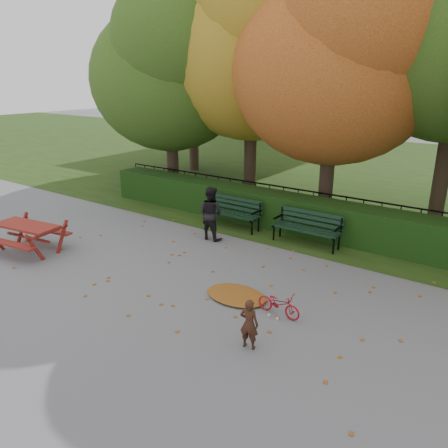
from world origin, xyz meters
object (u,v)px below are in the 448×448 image
Objects in this scene: tree_b at (258,38)px; picnic_table at (27,231)px; bench_right at (308,225)px; tree_a at (171,67)px; child at (249,324)px; tree_f at (194,40)px; adult at (211,213)px; tree_c at (344,53)px; bicycle at (279,304)px; bench_left at (233,210)px.

picnic_table is (-1.98, -7.63, -4.84)m from tree_b.
picnic_table is at bearing -140.30° from bench_right.
tree_a reaches higher than child.
tree_f is 10.47× the size of child.
child is 0.60× the size of adult.
tree_f is at bearing -57.39° from child.
tree_c is at bearing -87.72° from child.
adult is 4.30m from bicycle.
picnic_table is 6.75m from bicycle.
child is at bearing -77.90° from tree_c.
tree_b is at bearing 38.26° from bicycle.
adult is at bearing -37.44° from tree_a.
child reaches higher than bicycle.
tree_f is at bearing 48.81° from bicycle.
tree_f reaches higher than tree_b.
tree_b is 6.40m from adult.
tree_f is 11.19m from bench_right.
tree_f is 5.10× the size of bench_right.
tree_a is 0.94× the size of tree_c.
tree_b is at bearing -27.99° from tree_f.
bench_left and bench_right have the same top height.
picnic_table is 4.69m from adult.
tree_c reaches higher than adult.
bench_left is at bearing -69.42° from tree_b.
tree_b is at bearing 66.79° from picnic_table.
bench_left is at bearing -43.51° from tree_f.
tree_f is 15.01m from child.
child is (4.80, -7.89, -4.96)m from tree_b.
bench_left is at bearing -85.73° from adult.
bicycle is at bearing -76.47° from tree_c.
bicycle is (3.56, -3.65, -0.29)m from bench_left.
child reaches higher than picnic_table.
tree_b reaches higher than bench_right.
tree_c is at bearing 96.70° from bench_right.
bench_left is 2.05× the size of child.
adult is 1.65× the size of bicycle.
picnic_table is 1.27× the size of adult.
tree_a reaches higher than picnic_table.
picnic_table is at bearing 47.00° from adult.
child is (1.26, -4.84, -0.08)m from bench_right.
bench_left is 2.40m from bench_right.
bench_right is 5.01m from child.
tree_a is at bearing -176.35° from tree_c.
tree_c is (6.02, 0.38, 0.30)m from tree_a.
bench_left reaches higher than bicycle.
bench_right is 0.96× the size of picnic_table.
tree_c is at bearing 3.65° from tree_a.
bench_left is at bearing -133.36° from tree_c.
tree_f is (-4.69, 2.49, 0.29)m from tree_b.
tree_a is 0.81× the size of tree_f.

